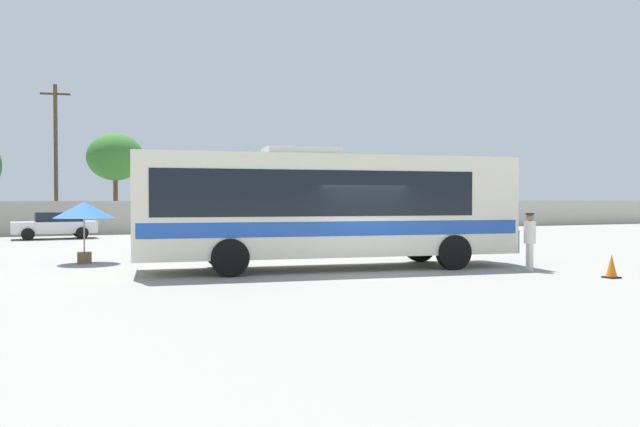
% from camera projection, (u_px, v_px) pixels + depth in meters
% --- Properties ---
extents(ground_plane, '(300.00, 300.00, 0.00)m').
position_uv_depth(ground_plane, '(260.00, 247.00, 26.78)').
color(ground_plane, gray).
extents(perimeter_wall, '(80.00, 0.30, 2.02)m').
position_uv_depth(perimeter_wall, '(199.00, 217.00, 39.05)').
color(perimeter_wall, '#B2AD9E').
rests_on(perimeter_wall, ground_plane).
extents(coach_bus_cream_blue, '(11.65, 4.07, 3.63)m').
position_uv_depth(coach_bus_cream_blue, '(325.00, 205.00, 18.36)').
color(coach_bus_cream_blue, silver).
rests_on(coach_bus_cream_blue, ground_plane).
extents(attendant_by_bus_door, '(0.43, 0.43, 1.70)m').
position_uv_depth(attendant_by_bus_door, '(530.00, 238.00, 17.76)').
color(attendant_by_bus_door, silver).
rests_on(attendant_by_bus_door, ground_plane).
extents(vendor_umbrella_secondary_blue, '(1.92, 1.92, 2.02)m').
position_uv_depth(vendor_umbrella_secondary_blue, '(84.00, 212.00, 19.95)').
color(vendor_umbrella_secondary_blue, gray).
rests_on(vendor_umbrella_secondary_blue, ground_plane).
extents(parked_car_second_white, '(4.32, 2.22, 1.43)m').
position_uv_depth(parked_car_second_white, '(56.00, 225.00, 32.54)').
color(parked_car_second_white, silver).
rests_on(parked_car_second_white, ground_plane).
extents(utility_pole_far, '(1.79, 0.44, 9.41)m').
position_uv_depth(utility_pole_far, '(56.00, 156.00, 38.68)').
color(utility_pole_far, '#4C3823').
rests_on(utility_pole_far, ground_plane).
extents(roadside_tree_midleft, '(3.91, 3.91, 6.78)m').
position_uv_depth(roadside_tree_midleft, '(115.00, 157.00, 43.03)').
color(roadside_tree_midleft, brown).
rests_on(roadside_tree_midleft, ground_plane).
extents(traffic_cone_on_apron, '(0.36, 0.36, 0.64)m').
position_uv_depth(traffic_cone_on_apron, '(612.00, 266.00, 16.21)').
color(traffic_cone_on_apron, black).
rests_on(traffic_cone_on_apron, ground_plane).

